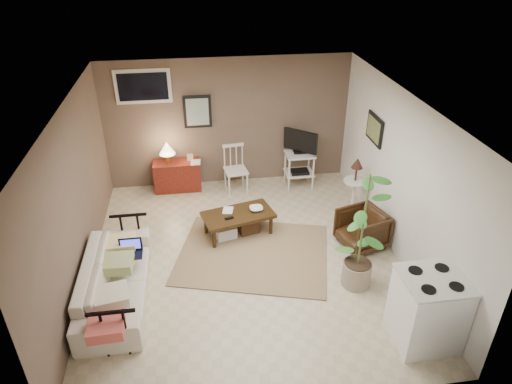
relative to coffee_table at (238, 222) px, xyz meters
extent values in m
plane|color=#C1B293|center=(0.05, -0.63, -0.23)|extent=(5.00, 5.00, 0.00)
cube|color=black|center=(-0.50, 1.84, 1.22)|extent=(0.50, 0.03, 0.60)
cube|color=black|center=(2.27, 0.42, 1.29)|extent=(0.03, 0.60, 0.45)
cube|color=silver|center=(-1.40, 1.84, 1.72)|extent=(0.96, 0.03, 0.60)
cube|color=#88704F|center=(0.17, -0.56, -0.22)|extent=(2.60, 2.30, 0.02)
cube|color=#33210D|center=(0.01, 0.00, 0.13)|extent=(1.21, 0.83, 0.06)
cylinder|color=#33210D|center=(-0.40, -0.32, -0.06)|extent=(0.06, 0.06, 0.35)
cylinder|color=#33210D|center=(0.52, -0.08, -0.06)|extent=(0.06, 0.06, 0.35)
cylinder|color=#33210D|center=(-0.51, 0.09, -0.06)|extent=(0.06, 0.06, 0.35)
cylinder|color=#33210D|center=(0.42, 0.33, -0.06)|extent=(0.06, 0.06, 0.35)
cube|color=black|center=(-0.15, -0.13, 0.18)|extent=(0.14, 0.08, 0.02)
cube|color=#49291A|center=(0.17, 0.04, -0.10)|extent=(0.38, 0.35, 0.24)
cube|color=silver|center=(-0.21, -0.06, -0.12)|extent=(0.38, 0.35, 0.20)
imported|color=beige|center=(-1.75, -1.22, 0.16)|extent=(0.59, 2.02, 0.79)
cube|color=black|center=(-1.56, -0.93, 0.22)|extent=(0.31, 0.21, 0.02)
cube|color=black|center=(-1.56, -0.82, 0.33)|extent=(0.31, 0.02, 0.19)
cube|color=#3139DD|center=(-1.56, -0.83, 0.33)|extent=(0.26, 0.00, 0.16)
cube|color=maroon|center=(-0.95, 1.65, 0.05)|extent=(0.86, 0.38, 0.57)
cylinder|color=olive|center=(-1.10, 1.62, 0.43)|extent=(0.10, 0.10, 0.19)
cone|color=#FFEBB7|center=(-1.10, 1.62, 0.64)|extent=(0.29, 0.29, 0.23)
cube|color=tan|center=(-0.70, 1.67, 0.40)|extent=(0.11, 0.02, 0.14)
cube|color=silver|center=(0.13, 1.44, 0.18)|extent=(0.45, 0.45, 0.04)
cylinder|color=silver|center=(-0.02, 1.25, -0.03)|extent=(0.03, 0.03, 0.40)
cylinder|color=silver|center=(0.32, 1.29, -0.03)|extent=(0.03, 0.03, 0.40)
cylinder|color=silver|center=(-0.06, 1.59, -0.03)|extent=(0.03, 0.03, 0.40)
cylinder|color=silver|center=(0.28, 1.63, -0.03)|extent=(0.03, 0.03, 0.40)
cube|color=silver|center=(0.10, 1.62, 0.62)|extent=(0.40, 0.09, 0.06)
cube|color=silver|center=(1.34, 1.48, 0.42)|extent=(0.53, 0.43, 0.04)
cube|color=silver|center=(1.34, 1.48, 0.04)|extent=(0.53, 0.43, 0.03)
cylinder|color=silver|center=(1.11, 1.30, 0.10)|extent=(0.03, 0.03, 0.67)
cylinder|color=silver|center=(1.57, 1.30, 0.10)|extent=(0.03, 0.03, 0.67)
cylinder|color=silver|center=(1.11, 1.66, 0.10)|extent=(0.03, 0.03, 0.67)
cylinder|color=silver|center=(1.57, 1.66, 0.10)|extent=(0.03, 0.03, 0.67)
cube|color=black|center=(1.34, 1.48, 0.47)|extent=(0.24, 0.13, 0.03)
cube|color=black|center=(1.34, 1.48, 0.69)|extent=(0.54, 0.47, 0.40)
cube|color=#D88B54|center=(1.34, 1.48, 0.69)|extent=(0.44, 0.38, 0.33)
cube|color=black|center=(1.34, 1.43, 0.06)|extent=(0.34, 0.24, 0.10)
cylinder|color=silver|center=(2.04, 0.38, -0.22)|extent=(0.27, 0.27, 0.03)
cylinder|color=silver|center=(2.04, 0.38, 0.08)|extent=(0.05, 0.05, 0.58)
cylinder|color=silver|center=(2.04, 0.38, 0.38)|extent=(0.39, 0.39, 0.03)
cylinder|color=black|center=(2.04, 0.38, 0.52)|extent=(0.03, 0.03, 0.25)
cone|color=#331A15|center=(2.04, 0.38, 0.72)|extent=(0.19, 0.19, 0.17)
imported|color=black|center=(1.86, -0.56, 0.09)|extent=(0.75, 0.78, 0.65)
cylinder|color=gray|center=(1.48, -1.42, -0.06)|extent=(0.39, 0.39, 0.35)
cylinder|color=#4C602D|center=(1.48, -1.42, 0.81)|extent=(0.03, 0.03, 1.37)
cube|color=white|center=(1.94, -2.49, 0.22)|extent=(0.70, 0.65, 0.90)
cube|color=silver|center=(1.94, -2.49, 0.68)|extent=(0.72, 0.67, 0.03)
cylinder|color=black|center=(1.78, -2.65, 0.70)|extent=(0.16, 0.16, 0.01)
cylinder|color=black|center=(2.10, -2.65, 0.70)|extent=(0.16, 0.16, 0.01)
cylinder|color=black|center=(1.78, -2.33, 0.70)|extent=(0.16, 0.16, 0.01)
cylinder|color=black|center=(2.10, -2.33, 0.70)|extent=(0.16, 0.16, 0.01)
imported|color=#33210D|center=(0.31, 0.06, 0.27)|extent=(0.21, 0.06, 0.21)
imported|color=#33210D|center=(-0.22, 0.12, 0.27)|extent=(0.16, 0.05, 0.22)
imported|color=#33210D|center=(-0.69, 1.56, 0.46)|extent=(0.17, 0.03, 0.23)
camera|label=1|loc=(-0.59, -6.05, 4.03)|focal=32.00mm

